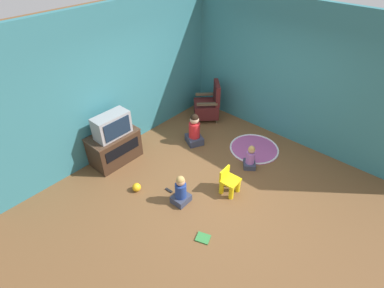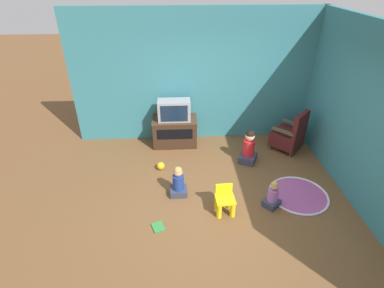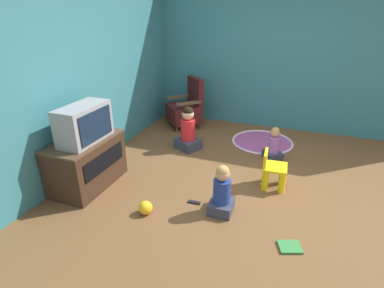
% 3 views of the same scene
% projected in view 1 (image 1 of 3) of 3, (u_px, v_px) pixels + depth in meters
% --- Properties ---
extents(ground_plane, '(30.00, 30.00, 0.00)m').
position_uv_depth(ground_plane, '(215.00, 182.00, 5.63)').
color(ground_plane, brown).
extents(wall_back, '(5.32, 0.12, 2.87)m').
position_uv_depth(wall_back, '(114.00, 83.00, 5.77)').
color(wall_back, teal).
rests_on(wall_back, ground_plane).
extents(wall_right, '(0.12, 5.34, 2.87)m').
position_uv_depth(wall_right, '(301.00, 78.00, 5.94)').
color(wall_right, teal).
rests_on(wall_right, ground_plane).
extents(tv_cabinet, '(0.98, 0.56, 0.64)m').
position_uv_depth(tv_cabinet, '(114.00, 147.00, 5.97)').
color(tv_cabinet, '#382316').
rests_on(tv_cabinet, ground_plane).
extents(television, '(0.69, 0.35, 0.45)m').
position_uv_depth(television, '(112.00, 125.00, 5.62)').
color(television, '#939399').
rests_on(television, tv_cabinet).
extents(black_armchair, '(0.80, 0.80, 0.94)m').
position_uv_depth(black_armchair, '(208.00, 106.00, 7.23)').
color(black_armchair, brown).
rests_on(black_armchair, ground_plane).
extents(yellow_kid_chair, '(0.32, 0.31, 0.48)m').
position_uv_depth(yellow_kid_chair, '(229.00, 183.00, 5.32)').
color(yellow_kid_chair, yellow).
rests_on(yellow_kid_chair, ground_plane).
extents(play_mat, '(1.05, 1.05, 0.04)m').
position_uv_depth(play_mat, '(254.00, 149.00, 6.44)').
color(play_mat, '#A54C8C').
rests_on(play_mat, ground_plane).
extents(child_watching_left, '(0.35, 0.34, 0.51)m').
position_uv_depth(child_watching_left, '(250.00, 158.00, 5.85)').
color(child_watching_left, '#33384C').
rests_on(child_watching_left, ground_plane).
extents(child_watching_center, '(0.45, 0.47, 0.72)m').
position_uv_depth(child_watching_center, '(194.00, 131.00, 6.45)').
color(child_watching_center, '#33384C').
rests_on(child_watching_center, ground_plane).
extents(child_watching_right, '(0.31, 0.27, 0.59)m').
position_uv_depth(child_watching_right, '(181.00, 191.00, 5.10)').
color(child_watching_right, '#33384C').
rests_on(child_watching_right, ground_plane).
extents(toy_ball, '(0.16, 0.16, 0.16)m').
position_uv_depth(toy_ball, '(137.00, 187.00, 5.42)').
color(toy_ball, yellow).
rests_on(toy_ball, ground_plane).
extents(book, '(0.24, 0.26, 0.02)m').
position_uv_depth(book, '(203.00, 238.00, 4.64)').
color(book, '#337F3D').
rests_on(book, ground_plane).
extents(remote_control, '(0.05, 0.15, 0.02)m').
position_uv_depth(remote_control, '(169.00, 190.00, 5.45)').
color(remote_control, black).
rests_on(remote_control, ground_plane).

